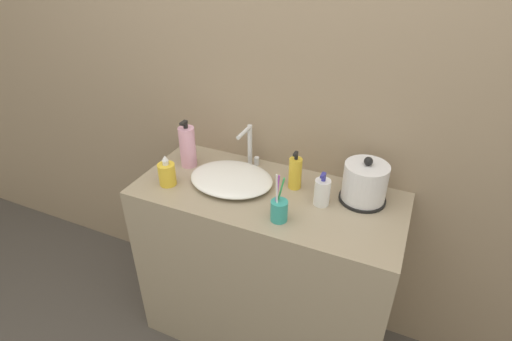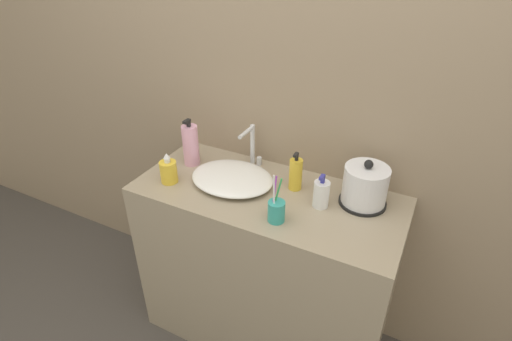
% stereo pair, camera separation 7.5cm
% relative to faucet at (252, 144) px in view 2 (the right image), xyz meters
% --- Properties ---
extents(wall_back, '(6.00, 0.04, 2.60)m').
position_rel_faucet_xyz_m(wall_back, '(0.17, 0.09, 0.31)').
color(wall_back, gray).
rests_on(wall_back, ground_plane).
extents(vanity_counter, '(1.16, 0.51, 0.88)m').
position_rel_faucet_xyz_m(vanity_counter, '(0.17, -0.19, -0.55)').
color(vanity_counter, gray).
rests_on(vanity_counter, ground_plane).
extents(sink_basin, '(0.37, 0.30, 0.05)m').
position_rel_faucet_xyz_m(sink_basin, '(-0.01, -0.18, -0.09)').
color(sink_basin, white).
rests_on(sink_basin, vanity_counter).
extents(faucet, '(0.06, 0.13, 0.20)m').
position_rel_faucet_xyz_m(faucet, '(0.00, 0.00, 0.00)').
color(faucet, silver).
rests_on(faucet, vanity_counter).
extents(electric_kettle, '(0.19, 0.19, 0.20)m').
position_rel_faucet_xyz_m(electric_kettle, '(0.55, -0.07, -0.03)').
color(electric_kettle, black).
rests_on(electric_kettle, vanity_counter).
extents(toothbrush_cup, '(0.07, 0.07, 0.21)m').
position_rel_faucet_xyz_m(toothbrush_cup, '(0.28, -0.34, -0.06)').
color(toothbrush_cup, teal).
rests_on(toothbrush_cup, vanity_counter).
extents(lotion_bottle, '(0.06, 0.06, 0.15)m').
position_rel_faucet_xyz_m(lotion_bottle, '(0.40, -0.17, -0.05)').
color(lotion_bottle, white).
rests_on(lotion_bottle, vanity_counter).
extents(shampoo_bottle, '(0.06, 0.06, 0.18)m').
position_rel_faucet_xyz_m(shampoo_bottle, '(0.26, -0.10, -0.04)').
color(shampoo_bottle, gold).
rests_on(shampoo_bottle, vanity_counter).
extents(mouthwash_bottle, '(0.07, 0.07, 0.23)m').
position_rel_faucet_xyz_m(mouthwash_bottle, '(-0.26, -0.12, -0.01)').
color(mouthwash_bottle, '#EAA8C6').
rests_on(mouthwash_bottle, vanity_counter).
extents(hand_cream_bottle, '(0.08, 0.08, 0.14)m').
position_rel_faucet_xyz_m(hand_cream_bottle, '(-0.26, -0.30, -0.06)').
color(hand_cream_bottle, gold).
rests_on(hand_cream_bottle, vanity_counter).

